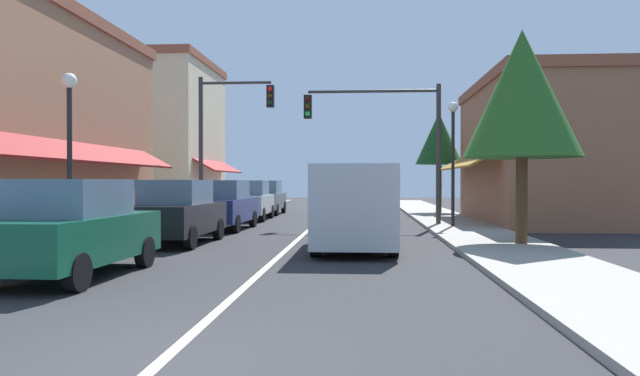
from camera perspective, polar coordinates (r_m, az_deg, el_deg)
ground_plane at (r=23.53m, az=-0.59°, el=-3.58°), size 80.00×80.00×0.00m
sidewalk_left at (r=24.60m, az=-13.49°, el=-3.27°), size 2.60×56.00×0.12m
sidewalk_right at (r=23.71m, az=12.79°, el=-3.41°), size 2.60×56.00×0.12m
lane_center_stripe at (r=23.53m, az=-0.59°, el=-3.57°), size 0.14×52.00×0.01m
storefront_right_block at (r=26.49m, az=20.51°, el=3.28°), size 6.51×10.20×5.93m
storefront_far_left at (r=35.31m, az=-14.45°, el=4.79°), size 6.28×8.20×8.58m
parked_car_nearest_left at (r=11.61m, az=-22.55°, el=-3.62°), size 1.87×4.14×1.77m
parked_car_second_left at (r=16.93m, az=-13.46°, el=-2.26°), size 1.85×4.13×1.77m
parked_car_third_left at (r=21.63m, az=-9.22°, el=-1.63°), size 1.88×4.15×1.77m
parked_car_far_left at (r=26.87m, az=-6.77°, el=-1.18°), size 1.84×4.13×1.77m
parked_car_distant_left at (r=31.33m, az=-5.27°, el=-0.92°), size 1.80×4.11×1.77m
van_in_lane at (r=15.26m, az=3.38°, el=-1.56°), size 2.01×5.18×2.12m
traffic_signal_mast_arm at (r=23.10m, az=6.68°, el=5.63°), size 5.23×0.50×5.44m
traffic_signal_left_corner at (r=25.13m, az=-9.14°, el=5.76°), size 3.19×0.50×6.05m
street_lamp_left_near at (r=15.39m, az=-22.76°, el=5.08°), size 0.36×0.36×4.30m
street_lamp_right_mid at (r=22.16m, az=12.56°, el=4.20°), size 0.36×0.36×4.60m
tree_right_near at (r=16.58m, az=18.69°, el=8.46°), size 3.02×3.02×5.68m
tree_right_far at (r=31.87m, az=11.26°, el=4.58°), size 2.44×2.44×5.31m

